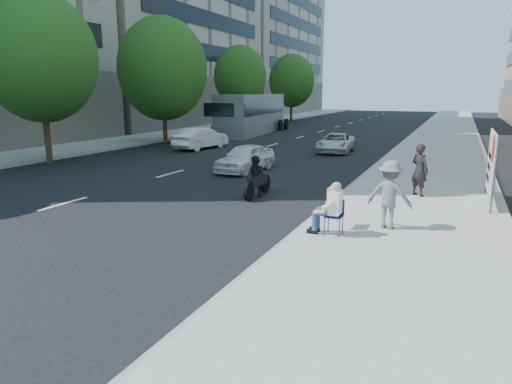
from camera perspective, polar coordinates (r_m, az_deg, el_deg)
The scene contains 17 objects.
ground at distance 10.49m, azimuth -5.96°, elevation -7.37°, with size 160.00×160.00×0.00m, color black.
near_sidewalk at distance 28.76m, azimuth 21.88°, elevation 4.64°, with size 5.00×120.00×0.15m, color gray.
far_sidewalk at distance 36.02m, azimuth -13.39°, elevation 6.60°, with size 4.50×120.00×0.15m, color gray.
far_bldg_north at distance 79.41m, azimuth -2.60°, elevation 20.02°, with size 22.00×28.00×28.00m, color #C8B396.
tree_far_b at distance 24.98m, azimuth -25.43°, elevation 14.94°, with size 5.40×5.40×8.24m.
tree_far_c at distance 32.47m, azimuth -11.60°, elevation 14.83°, with size 6.00×6.00×8.47m.
tree_far_d at distance 42.83m, azimuth -2.00°, elevation 14.26°, with size 4.80×4.80×7.65m.
tree_far_e at distance 55.76m, azimuth 4.47°, elevation 13.70°, with size 5.40×5.40×7.89m.
seated_protester at distance 11.10m, azimuth 9.25°, elevation -1.64°, with size 0.83×1.11×1.31m.
jogger at distance 11.90m, azimuth 16.36°, elevation -0.33°, with size 1.12×0.64×1.73m, color slate.
pedestrian_woman at distance 15.97m, azimuth 19.78°, elevation 2.61°, with size 0.63×0.41×1.73m, color black.
protest_banner at distance 15.86m, azimuth 27.32°, elevation 3.30°, with size 0.08×3.06×2.20m.
white_sedan_near at distance 20.60m, azimuth -1.36°, elevation 4.29°, with size 1.46×3.62×1.23m, color white.
white_sedan_mid at distance 29.04m, azimuth -6.91°, elevation 6.70°, with size 1.42×4.07×1.34m, color white.
white_sedan_far at distance 27.65m, azimuth 9.97°, elevation 6.08°, with size 1.85×4.01×1.11m, color silver.
motorcycle at distance 15.57m, azimuth 0.07°, elevation 1.70°, with size 0.69×2.04×1.42m.
bus at distance 39.67m, azimuth -0.44°, elevation 9.71°, with size 3.91×12.29×3.30m.
Camera 1 is at (4.96, -8.53, 3.55)m, focal length 32.00 mm.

